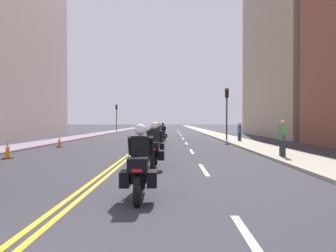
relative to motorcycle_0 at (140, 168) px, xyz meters
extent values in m
plane|color=#333239|center=(-1.41, 43.59, -0.65)|extent=(264.00, 264.00, 0.00)
cube|color=gray|center=(-9.07, 43.59, -0.59)|extent=(2.45, 144.00, 0.12)
cube|color=#A9A18D|center=(6.26, 43.59, -0.59)|extent=(2.45, 144.00, 0.12)
cube|color=yellow|center=(-1.53, 43.59, -0.65)|extent=(0.12, 132.00, 0.01)
cube|color=yellow|center=(-1.29, 43.59, -0.65)|extent=(0.12, 132.00, 0.01)
cube|color=silver|center=(1.81, -2.41, -0.65)|extent=(0.14, 2.40, 0.01)
cube|color=silver|center=(1.81, 3.59, -0.65)|extent=(0.14, 2.40, 0.01)
cube|color=silver|center=(1.81, 9.59, -0.65)|extent=(0.14, 2.40, 0.01)
cube|color=silver|center=(1.81, 15.59, -0.65)|extent=(0.14, 2.40, 0.01)
cube|color=silver|center=(1.81, 21.59, -0.65)|extent=(0.14, 2.40, 0.01)
cube|color=silver|center=(1.81, 27.59, -0.65)|extent=(0.14, 2.40, 0.01)
cube|color=silver|center=(1.81, 33.59, -0.65)|extent=(0.14, 2.40, 0.01)
cube|color=silver|center=(1.81, 39.59, -0.65)|extent=(0.14, 2.40, 0.01)
cube|color=silver|center=(1.81, 45.59, -0.65)|extent=(0.14, 2.40, 0.01)
cube|color=silver|center=(1.81, 51.59, -0.65)|extent=(0.14, 2.40, 0.01)
cube|color=tan|center=(15.62, 26.31, 10.98)|extent=(9.33, 17.03, 23.27)
cylinder|color=black|center=(-0.03, 0.90, -0.35)|extent=(0.14, 0.61, 0.61)
cylinder|color=black|center=(0.02, -0.65, -0.35)|extent=(0.14, 0.61, 0.61)
cube|color=silver|center=(-0.03, 0.90, -0.02)|extent=(0.15, 0.32, 0.04)
cube|color=black|center=(0.00, 0.13, -0.07)|extent=(0.36, 1.19, 0.40)
cube|color=black|center=(0.02, -0.57, 0.15)|extent=(0.41, 0.37, 0.28)
cube|color=red|center=(0.03, -0.76, 0.07)|extent=(0.20, 0.04, 0.06)
cube|color=black|center=(-0.27, -0.35, -0.17)|extent=(0.22, 0.45, 0.32)
cube|color=black|center=(0.29, -0.33, -0.17)|extent=(0.22, 0.45, 0.32)
cube|color=#B2C1CC|center=(-0.02, 0.62, 0.31)|extent=(0.36, 0.13, 0.36)
cube|color=black|center=(0.00, 0.08, 0.41)|extent=(0.41, 0.27, 0.56)
cylinder|color=black|center=(-0.25, 0.22, 0.46)|extent=(0.11, 0.28, 0.45)
cylinder|color=black|center=(0.23, 0.23, 0.46)|extent=(0.11, 0.28, 0.45)
sphere|color=white|center=(0.00, 0.11, 0.84)|extent=(0.26, 0.26, 0.26)
cylinder|color=black|center=(0.06, 4.83, -0.32)|extent=(0.13, 0.67, 0.67)
cylinder|color=black|center=(0.06, 3.18, -0.32)|extent=(0.13, 0.67, 0.67)
cube|color=silver|center=(0.06, 4.83, 0.04)|extent=(0.14, 0.32, 0.04)
cube|color=black|center=(0.06, 4.01, -0.04)|extent=(0.33, 1.25, 0.40)
cube|color=black|center=(0.06, 3.27, 0.18)|extent=(0.40, 0.36, 0.28)
cube|color=red|center=(0.06, 3.08, 0.10)|extent=(0.20, 0.03, 0.06)
cube|color=black|center=(-0.22, 3.51, -0.14)|extent=(0.20, 0.44, 0.32)
cube|color=black|center=(0.34, 3.51, -0.14)|extent=(0.20, 0.44, 0.32)
cube|color=#B2C1CC|center=(0.06, 4.53, 0.34)|extent=(0.36, 0.12, 0.36)
cube|color=black|center=(0.06, 3.96, 0.45)|extent=(0.40, 0.26, 0.57)
cylinder|color=black|center=(-0.18, 4.11, 0.50)|extent=(0.10, 0.28, 0.45)
cylinder|color=black|center=(0.30, 4.11, 0.50)|extent=(0.10, 0.28, 0.45)
sphere|color=white|center=(0.06, 3.99, 0.87)|extent=(0.26, 0.26, 0.26)
cylinder|color=black|center=(-0.10, 8.10, -0.31)|extent=(0.13, 0.68, 0.68)
cylinder|color=black|center=(-0.03, 6.58, -0.31)|extent=(0.13, 0.68, 0.68)
cube|color=silver|center=(-0.10, 8.10, 0.04)|extent=(0.15, 0.33, 0.04)
cube|color=black|center=(-0.06, 7.34, -0.03)|extent=(0.37, 1.17, 0.40)
cube|color=black|center=(-0.03, 6.65, 0.19)|extent=(0.42, 0.38, 0.28)
cube|color=red|center=(-0.02, 6.46, 0.11)|extent=(0.20, 0.04, 0.06)
cube|color=black|center=(-0.32, 6.87, -0.13)|extent=(0.22, 0.45, 0.32)
cube|color=black|center=(0.24, 6.89, -0.13)|extent=(0.22, 0.45, 0.32)
cube|color=#B2C1CC|center=(-0.08, 7.83, 0.35)|extent=(0.37, 0.14, 0.36)
cube|color=black|center=(-0.06, 7.29, 0.45)|extent=(0.41, 0.28, 0.57)
cylinder|color=black|center=(-0.31, 7.43, 0.50)|extent=(0.11, 0.28, 0.45)
cylinder|color=black|center=(0.17, 7.45, 0.50)|extent=(0.11, 0.28, 0.45)
sphere|color=white|center=(-0.06, 7.32, 0.87)|extent=(0.26, 0.26, 0.26)
cylinder|color=black|center=(-0.15, 11.60, -0.33)|extent=(0.16, 0.66, 0.65)
cylinder|color=black|center=(-0.22, 10.08, -0.33)|extent=(0.16, 0.66, 0.65)
cube|color=silver|center=(-0.15, 11.60, 0.02)|extent=(0.15, 0.33, 0.04)
cube|color=black|center=(-0.18, 10.84, -0.05)|extent=(0.37, 1.17, 0.40)
cube|color=black|center=(-0.22, 10.15, 0.17)|extent=(0.42, 0.38, 0.28)
cube|color=red|center=(-0.22, 9.96, 0.09)|extent=(0.20, 0.04, 0.06)
cube|color=black|center=(-0.48, 10.39, -0.15)|extent=(0.22, 0.45, 0.32)
cube|color=black|center=(0.07, 10.37, -0.15)|extent=(0.22, 0.45, 0.32)
cube|color=#B2C1CC|center=(-0.16, 11.32, 0.33)|extent=(0.37, 0.14, 0.36)
cube|color=black|center=(-0.19, 10.79, 0.43)|extent=(0.41, 0.28, 0.56)
cylinder|color=black|center=(-0.42, 10.95, 0.48)|extent=(0.11, 0.29, 0.45)
cylinder|color=black|center=(0.06, 10.93, 0.48)|extent=(0.11, 0.29, 0.45)
sphere|color=white|center=(-0.18, 10.82, 0.85)|extent=(0.26, 0.26, 0.26)
cylinder|color=black|center=(-0.20, 15.43, -0.34)|extent=(0.17, 0.63, 0.62)
cylinder|color=black|center=(-0.11, 13.89, -0.34)|extent=(0.17, 0.63, 0.62)
cube|color=silver|center=(-0.20, 15.43, -0.01)|extent=(0.16, 0.33, 0.04)
cube|color=black|center=(-0.16, 14.66, -0.06)|extent=(0.39, 1.19, 0.40)
cube|color=black|center=(-0.12, 13.96, 0.16)|extent=(0.42, 0.38, 0.28)
cube|color=red|center=(-0.11, 13.77, 0.08)|extent=(0.20, 0.04, 0.06)
cube|color=black|center=(-0.41, 14.18, -0.16)|extent=(0.23, 0.45, 0.32)
cube|color=black|center=(0.15, 14.21, -0.16)|extent=(0.23, 0.45, 0.32)
cube|color=#B2C1CC|center=(-0.19, 15.15, 0.32)|extent=(0.37, 0.14, 0.36)
cube|color=black|center=(-0.16, 14.61, 0.40)|extent=(0.41, 0.28, 0.53)
cylinder|color=black|center=(-0.40, 14.75, 0.45)|extent=(0.12, 0.29, 0.45)
cylinder|color=black|center=(0.07, 14.77, 0.45)|extent=(0.12, 0.29, 0.45)
sphere|color=white|center=(-0.16, 14.64, 0.81)|extent=(0.26, 0.26, 0.26)
cylinder|color=black|center=(-0.16, 19.17, -0.35)|extent=(0.16, 0.62, 0.61)
cylinder|color=black|center=(-0.07, 17.62, -0.35)|extent=(0.16, 0.62, 0.61)
cube|color=silver|center=(-0.16, 19.17, -0.02)|extent=(0.16, 0.33, 0.04)
cube|color=black|center=(-0.12, 18.39, -0.07)|extent=(0.39, 1.19, 0.40)
cube|color=black|center=(-0.08, 17.70, 0.15)|extent=(0.42, 0.38, 0.28)
cube|color=red|center=(-0.07, 17.51, 0.07)|extent=(0.20, 0.04, 0.06)
cube|color=black|center=(-0.37, 17.91, -0.17)|extent=(0.23, 0.45, 0.32)
cube|color=black|center=(0.19, 17.95, -0.17)|extent=(0.23, 0.45, 0.32)
cube|color=#B2C1CC|center=(-0.15, 18.89, 0.31)|extent=(0.37, 0.14, 0.36)
cube|color=black|center=(-0.12, 18.34, 0.41)|extent=(0.41, 0.28, 0.55)
cylinder|color=black|center=(-0.36, 18.48, 0.46)|extent=(0.12, 0.29, 0.45)
cylinder|color=black|center=(0.11, 18.51, 0.46)|extent=(0.12, 0.29, 0.45)
sphere|color=black|center=(-0.12, 18.37, 0.82)|extent=(0.26, 0.26, 0.26)
cube|color=black|center=(-6.75, 6.42, -0.64)|extent=(0.35, 0.35, 0.03)
cone|color=orange|center=(-6.75, 6.42, -0.24)|extent=(0.28, 0.28, 0.77)
cylinder|color=white|center=(-6.75, 6.42, -0.15)|extent=(0.19, 0.19, 0.08)
cube|color=black|center=(-6.69, 12.14, -0.64)|extent=(0.32, 0.32, 0.03)
cone|color=orange|center=(-6.69, 12.14, -0.29)|extent=(0.26, 0.26, 0.66)
cylinder|color=white|center=(-6.69, 12.14, -0.21)|extent=(0.17, 0.17, 0.08)
cylinder|color=black|center=(5.43, 18.11, 1.24)|extent=(0.12, 0.12, 3.79)
cube|color=black|center=(5.43, 18.11, 3.49)|extent=(0.28, 0.28, 0.80)
sphere|color=red|center=(5.43, 17.96, 3.77)|extent=(0.18, 0.18, 0.18)
cylinder|color=black|center=(-8.25, 38.95, 1.20)|extent=(0.12, 0.12, 3.70)
cube|color=black|center=(-8.25, 38.95, 3.40)|extent=(0.28, 0.28, 0.80)
sphere|color=red|center=(-8.25, 38.80, 3.68)|extent=(0.18, 0.18, 0.18)
cube|color=#222C33|center=(6.34, 17.29, -0.27)|extent=(0.32, 0.34, 0.78)
cube|color=#385EA2|center=(6.34, 17.29, 0.43)|extent=(0.38, 0.42, 0.61)
sphere|color=tan|center=(6.34, 17.29, 0.86)|extent=(0.22, 0.22, 0.22)
cube|color=#583380|center=(6.45, 17.48, 0.22)|extent=(0.17, 0.19, 0.24)
cube|color=#212E2D|center=(5.67, 6.48, -0.23)|extent=(0.22, 0.30, 0.84)
cube|color=#479444|center=(5.67, 6.48, 0.52)|extent=(0.25, 0.38, 0.66)
sphere|color=tan|center=(5.67, 6.48, 0.97)|extent=(0.22, 0.22, 0.22)
cube|color=#632D81|center=(5.65, 6.26, 0.29)|extent=(0.11, 0.17, 0.24)
camera|label=1|loc=(0.71, -6.16, 1.01)|focal=30.03mm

